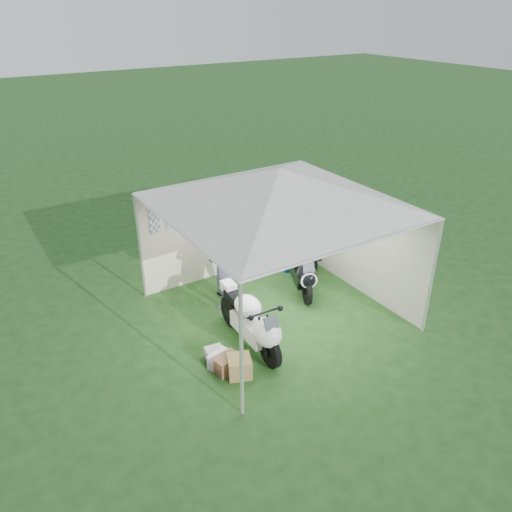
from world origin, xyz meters
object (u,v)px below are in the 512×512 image
(crate_1, at_px, (239,366))
(motorcycle_black, at_px, (301,268))
(crate_0, at_px, (222,361))
(canopy_tent, at_px, (278,191))
(person_blue_jacket, at_px, (223,264))
(person_dark_jacket, at_px, (225,257))
(paddock_stand, at_px, (292,264))
(equipment_box, at_px, (305,263))
(motorcycle_white, at_px, (252,321))
(crate_2, at_px, (214,354))
(crate_3, at_px, (227,364))

(crate_1, bearing_deg, motorcycle_black, 33.59)
(crate_0, bearing_deg, canopy_tent, 27.92)
(canopy_tent, height_order, person_blue_jacket, canopy_tent)
(canopy_tent, xyz_separation_m, person_dark_jacket, (-0.47, 1.21, -1.74))
(paddock_stand, xyz_separation_m, crate_1, (-2.90, -2.49, 0.02))
(person_blue_jacket, height_order, equipment_box, person_blue_jacket)
(motorcycle_white, xyz_separation_m, equipment_box, (2.48, 1.72, -0.32))
(person_blue_jacket, bearing_deg, paddock_stand, 139.39)
(equipment_box, relative_size, crate_2, 1.53)
(motorcycle_black, relative_size, crate_0, 4.46)
(crate_1, bearing_deg, paddock_stand, 40.58)
(person_dark_jacket, relative_size, person_blue_jacket, 0.89)
(paddock_stand, bearing_deg, crate_0, -144.82)
(canopy_tent, xyz_separation_m, equipment_box, (1.48, 1.00, -2.34))
(crate_2, bearing_deg, crate_1, -74.76)
(motorcycle_white, xyz_separation_m, crate_2, (-0.75, 0.06, -0.44))
(equipment_box, distance_m, crate_1, 3.81)
(equipment_box, height_order, crate_2, equipment_box)
(paddock_stand, relative_size, person_dark_jacket, 0.24)
(crate_0, relative_size, crate_3, 0.94)
(person_dark_jacket, relative_size, crate_3, 3.90)
(motorcycle_white, distance_m, paddock_stand, 3.06)
(equipment_box, relative_size, crate_1, 1.21)
(canopy_tent, relative_size, paddock_stand, 14.27)
(crate_1, distance_m, crate_3, 0.25)
(paddock_stand, height_order, crate_3, paddock_stand)
(person_dark_jacket, xyz_separation_m, crate_0, (-1.28, -2.14, -0.70))
(paddock_stand, xyz_separation_m, person_blue_jacket, (-2.04, -0.43, 0.78))
(equipment_box, xyz_separation_m, crate_3, (-3.20, -2.04, -0.09))
(person_dark_jacket, xyz_separation_m, person_blue_jacket, (-0.26, -0.40, 0.10))
(paddock_stand, relative_size, crate_1, 1.03)
(person_dark_jacket, relative_size, crate_2, 5.46)
(motorcycle_black, relative_size, person_blue_jacket, 0.96)
(motorcycle_white, distance_m, crate_2, 0.87)
(crate_1, bearing_deg, canopy_tent, 38.29)
(crate_0, xyz_separation_m, crate_1, (0.16, -0.33, 0.04))
(motorcycle_black, height_order, equipment_box, motorcycle_black)
(canopy_tent, xyz_separation_m, person_blue_jacket, (-0.73, 0.80, -1.64))
(motorcycle_white, distance_m, motorcycle_black, 2.28)
(canopy_tent, distance_m, person_dark_jacket, 2.17)
(canopy_tent, height_order, crate_1, canopy_tent)
(paddock_stand, bearing_deg, person_dark_jacket, -179.23)
(motorcycle_black, bearing_deg, motorcycle_white, -125.16)
(motorcycle_white, bearing_deg, crate_2, 177.44)
(equipment_box, height_order, crate_0, equipment_box)
(motorcycle_black, bearing_deg, crate_3, -126.87)
(paddock_stand, bearing_deg, crate_2, -148.16)
(crate_2, height_order, crate_3, crate_3)
(crate_0, relative_size, crate_1, 1.05)
(paddock_stand, bearing_deg, canopy_tent, -136.83)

